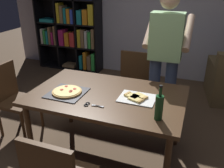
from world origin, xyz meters
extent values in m
plane|color=brown|center=(0.00, 0.00, 0.00)|extent=(12.00, 12.00, 0.00)
cube|color=#BCB7C6|center=(0.00, 2.60, 1.40)|extent=(6.40, 0.10, 2.80)
cube|color=#4C331E|center=(0.00, 0.00, 0.73)|extent=(1.59, 1.00, 0.04)
cylinder|color=#4C331E|center=(-0.71, -0.42, 0.35)|extent=(0.06, 0.06, 0.71)
cylinder|color=#4C331E|center=(0.71, -0.42, 0.35)|extent=(0.06, 0.06, 0.71)
cylinder|color=#4C331E|center=(-0.71, 0.42, 0.35)|extent=(0.06, 0.06, 0.71)
cylinder|color=#4C331E|center=(0.71, 0.42, 0.35)|extent=(0.06, 0.06, 0.71)
cube|color=#472D19|center=(0.00, 0.90, 0.43)|extent=(0.42, 0.42, 0.04)
cube|color=#472D19|center=(0.00, 1.09, 0.68)|extent=(0.42, 0.04, 0.45)
cylinder|color=#472D19|center=(-0.18, 0.72, 0.21)|extent=(0.04, 0.04, 0.41)
cylinder|color=#472D19|center=(0.18, 0.72, 0.21)|extent=(0.04, 0.04, 0.41)
cylinder|color=#472D19|center=(-0.18, 1.08, 0.21)|extent=(0.04, 0.04, 0.41)
cylinder|color=#472D19|center=(0.18, 1.08, 0.21)|extent=(0.04, 0.04, 0.41)
cube|color=#472D19|center=(-1.19, 0.00, 0.43)|extent=(0.42, 0.42, 0.04)
cube|color=#472D19|center=(-1.38, 0.00, 0.68)|extent=(0.04, 0.42, 0.45)
cylinder|color=#472D19|center=(-1.01, -0.18, 0.21)|extent=(0.04, 0.04, 0.41)
cylinder|color=#472D19|center=(-1.01, 0.18, 0.21)|extent=(0.04, 0.04, 0.41)
cylinder|color=#472D19|center=(-1.37, -0.18, 0.21)|extent=(0.04, 0.04, 0.41)
cylinder|color=#472D19|center=(-1.37, 0.18, 0.21)|extent=(0.04, 0.04, 0.41)
cube|color=brown|center=(1.14, 1.94, 0.50)|extent=(0.28, 0.86, 0.20)
cube|color=black|center=(-2.48, 2.35, 0.97)|extent=(0.03, 0.35, 1.95)
cube|color=black|center=(-1.11, 2.35, 0.97)|extent=(0.03, 0.35, 1.95)
cube|color=black|center=(-1.79, 2.35, 0.01)|extent=(1.40, 0.35, 0.03)
cube|color=black|center=(-1.79, 2.51, 0.97)|extent=(1.40, 0.03, 1.95)
cube|color=black|center=(-1.79, 2.35, 0.50)|extent=(1.34, 0.29, 0.03)
cube|color=black|center=(-1.79, 2.35, 0.97)|extent=(1.34, 0.29, 0.03)
cube|color=black|center=(-2.02, 2.35, 0.97)|extent=(0.03, 0.29, 1.89)
cube|color=black|center=(-1.57, 2.35, 0.97)|extent=(0.03, 0.29, 1.89)
cube|color=olive|center=(-1.79, 2.33, 0.07)|extent=(0.29, 0.25, 0.05)
cube|color=teal|center=(-1.49, 2.33, 0.19)|extent=(0.06, 0.22, 0.29)
cube|color=orange|center=(-1.39, 2.33, 0.23)|extent=(0.06, 0.22, 0.38)
cube|color=olive|center=(-1.30, 2.33, 0.20)|extent=(0.08, 0.22, 0.30)
cube|color=green|center=(-1.20, 2.33, 0.23)|extent=(0.07, 0.22, 0.36)
cube|color=silver|center=(-2.40, 2.33, 0.68)|extent=(0.05, 0.22, 0.32)
cube|color=green|center=(-2.34, 2.33, 0.67)|extent=(0.04, 0.22, 0.30)
cube|color=teal|center=(-2.27, 2.33, 0.66)|extent=(0.05, 0.22, 0.28)
cube|color=olive|center=(-2.21, 2.33, 0.70)|extent=(0.04, 0.22, 0.37)
cube|color=#B21E66|center=(-2.14, 2.33, 0.65)|extent=(0.04, 0.22, 0.27)
cube|color=olive|center=(-2.08, 2.33, 0.72)|extent=(0.04, 0.22, 0.40)
cube|color=#B21E66|center=(-1.92, 2.33, 0.68)|extent=(0.11, 0.22, 0.33)
cube|color=orange|center=(-1.79, 2.33, 0.66)|extent=(0.09, 0.22, 0.28)
cube|color=red|center=(-1.66, 2.33, 0.66)|extent=(0.10, 0.22, 0.29)
cube|color=yellow|center=(-1.50, 2.33, 0.70)|extent=(0.07, 0.22, 0.37)
cube|color=olive|center=(-1.42, 2.33, 0.70)|extent=(0.07, 0.22, 0.37)
cube|color=silver|center=(-1.35, 2.33, 0.69)|extent=(0.05, 0.22, 0.35)
cube|color=green|center=(-1.27, 2.33, 0.68)|extent=(0.05, 0.22, 0.33)
cube|color=olive|center=(-1.19, 2.33, 0.72)|extent=(0.06, 0.22, 0.40)
cube|color=teal|center=(-2.24, 2.33, 1.02)|extent=(0.32, 0.25, 0.06)
cube|color=yellow|center=(-1.95, 2.33, 1.19)|extent=(0.06, 0.22, 0.39)
cube|color=olive|center=(-1.87, 2.33, 1.16)|extent=(0.06, 0.22, 0.34)
cube|color=teal|center=(-1.79, 2.33, 1.14)|extent=(0.05, 0.22, 0.30)
cube|color=orange|center=(-1.72, 2.33, 1.13)|extent=(0.07, 0.22, 0.29)
cube|color=blue|center=(-1.64, 2.33, 1.13)|extent=(0.06, 0.22, 0.28)
cube|color=teal|center=(-1.47, 2.33, 1.13)|extent=(0.09, 0.22, 0.27)
cube|color=orange|center=(-1.35, 2.33, 1.14)|extent=(0.10, 0.22, 0.29)
cube|color=yellow|center=(-1.22, 2.33, 1.18)|extent=(0.11, 0.22, 0.39)
cylinder|color=#38476B|center=(0.55, 0.75, 0.47)|extent=(0.14, 0.14, 0.95)
cylinder|color=#38476B|center=(0.35, 0.75, 0.47)|extent=(0.14, 0.14, 0.95)
cube|color=#99CC8C|center=(0.45, 0.75, 1.23)|extent=(0.38, 0.22, 0.55)
cylinder|color=#E0B293|center=(0.68, 0.93, 1.25)|extent=(0.09, 0.50, 0.39)
cylinder|color=#E0B293|center=(0.22, 0.93, 1.25)|extent=(0.09, 0.50, 0.39)
cube|color=#2D2D33|center=(-0.40, -0.13, 0.76)|extent=(0.37, 0.37, 0.01)
cylinder|color=tan|center=(-0.40, -0.13, 0.77)|extent=(0.31, 0.31, 0.02)
cylinder|color=#EACC6B|center=(-0.40, -0.13, 0.78)|extent=(0.28, 0.28, 0.01)
cylinder|color=#B22819|center=(-0.35, -0.13, 0.79)|extent=(0.04, 0.04, 0.00)
cylinder|color=#B22819|center=(-0.45, -0.05, 0.79)|extent=(0.04, 0.04, 0.00)
cylinder|color=#B22819|center=(-0.45, -0.14, 0.79)|extent=(0.04, 0.04, 0.00)
cylinder|color=#B22819|center=(-0.34, -0.07, 0.79)|extent=(0.04, 0.04, 0.00)
cylinder|color=#B22819|center=(-0.34, -0.15, 0.79)|extent=(0.04, 0.04, 0.00)
cube|color=white|center=(0.32, 0.01, 0.76)|extent=(0.36, 0.28, 0.01)
cube|color=#EACC6B|center=(0.32, -0.04, 0.77)|extent=(0.16, 0.14, 0.02)
cube|color=tan|center=(0.38, -0.06, 0.77)|extent=(0.06, 0.09, 0.02)
cube|color=#EACC6B|center=(0.27, 0.01, 0.77)|extent=(0.16, 0.14, 0.02)
cube|color=tan|center=(0.21, 0.03, 0.77)|extent=(0.06, 0.09, 0.02)
cube|color=#EACC6B|center=(0.34, 0.03, 0.77)|extent=(0.17, 0.15, 0.02)
cube|color=tan|center=(0.40, 0.00, 0.77)|extent=(0.07, 0.09, 0.02)
cylinder|color=#194723|center=(0.59, -0.29, 0.86)|extent=(0.07, 0.07, 0.22)
cylinder|color=#194723|center=(0.59, -0.29, 1.01)|extent=(0.03, 0.03, 0.08)
cylinder|color=black|center=(0.59, -0.29, 1.06)|extent=(0.03, 0.03, 0.02)
cube|color=silver|center=(0.02, -0.28, 0.76)|extent=(0.12, 0.03, 0.01)
cube|color=silver|center=(0.02, -0.28, 0.76)|extent=(0.12, 0.02, 0.01)
torus|color=black|center=(-0.09, -0.26, 0.76)|extent=(0.05, 0.05, 0.01)
torus|color=black|center=(-0.09, -0.30, 0.76)|extent=(0.05, 0.05, 0.01)
camera|label=1|loc=(0.83, -2.08, 1.87)|focal=38.66mm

